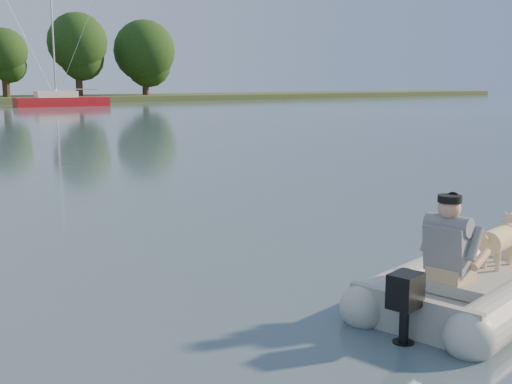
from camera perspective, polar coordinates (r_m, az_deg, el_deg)
water at (r=6.61m, az=10.28°, el=-9.62°), size 160.00×160.00×0.00m
dinghy at (r=6.82m, az=19.30°, el=-4.84°), size 4.88×4.01×1.24m
man at (r=6.25m, az=16.73°, el=-4.42°), size 0.75×0.68×0.96m
dog at (r=7.37m, az=20.72°, el=-4.33°), size 0.87×0.47×0.55m
outboard_motor at (r=5.62m, az=13.07°, el=-10.31°), size 0.42×0.33×0.70m
sailboat at (r=57.30m, az=-16.94°, el=7.75°), size 7.77×2.79×10.50m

